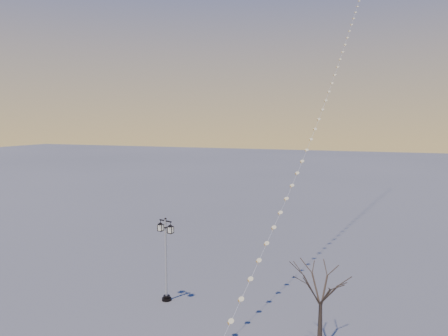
% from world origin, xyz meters
% --- Properties ---
extents(ground, '(300.00, 300.00, 0.00)m').
position_xyz_m(ground, '(0.00, 0.00, 0.00)').
color(ground, slate).
rests_on(ground, ground).
extents(street_lamp, '(1.36, 0.77, 5.53)m').
position_xyz_m(street_lamp, '(-3.48, 2.95, 3.06)').
color(street_lamp, black).
rests_on(street_lamp, ground).
extents(bare_tree, '(2.74, 2.74, 4.55)m').
position_xyz_m(bare_tree, '(6.74, 0.43, 3.16)').
color(bare_tree, '#3D3124').
rests_on(bare_tree, ground).
extents(kite_train, '(4.71, 50.46, 32.67)m').
position_xyz_m(kite_train, '(4.00, 23.42, 16.25)').
color(kite_train, black).
rests_on(kite_train, ground).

